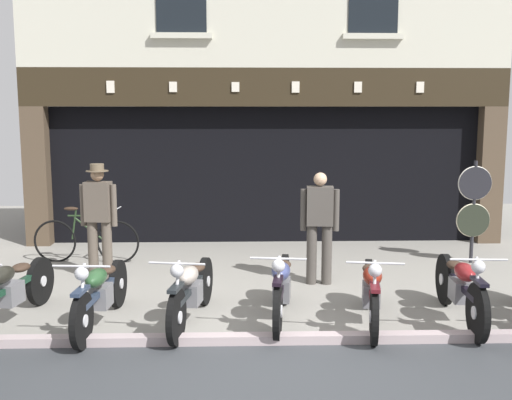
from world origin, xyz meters
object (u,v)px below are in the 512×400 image
salesman_left (99,216)px  tyre_sign_pole (474,203)px  motorcycle_center_left (191,289)px  motorcycle_right (461,287)px  motorcycle_center_right (371,290)px  shopkeeper_center (320,223)px  advert_board_near (150,148)px  leaning_bicycle (86,239)px  motorcycle_left (101,292)px  motorcycle_center (282,286)px  motorcycle_far_left (9,290)px

salesman_left → tyre_sign_pole: (5.98, 0.79, 0.04)m
motorcycle_center_left → motorcycle_right: size_ratio=1.01×
motorcycle_center_right → shopkeeper_center: size_ratio=1.17×
motorcycle_center_right → advert_board_near: 5.93m
advert_board_near → leaning_bicycle: 2.34m
shopkeeper_center → motorcycle_center_right: bearing=107.8°
motorcycle_center_left → advert_board_near: advert_board_near is taller
motorcycle_right → leaning_bicycle: size_ratio=1.12×
shopkeeper_center → advert_board_near: (-2.85, 3.03, 0.91)m
motorcycle_left → motorcycle_right: size_ratio=1.01×
salesman_left → leaning_bicycle: 1.28m
motorcycle_right → motorcycle_center_right: bearing=7.1°
motorcycle_center → shopkeeper_center: 1.77m
motorcycle_center → advert_board_near: size_ratio=2.04×
motorcycle_center_left → tyre_sign_pole: tyre_sign_pole is taller
motorcycle_left → motorcycle_right: bearing=-175.2°
leaning_bicycle → motorcycle_center_left: bearing=37.8°
shopkeeper_center → tyre_sign_pole: tyre_sign_pole is taller
motorcycle_center_right → motorcycle_far_left: bearing=7.5°
motorcycle_left → motorcycle_right: (4.27, 0.03, 0.02)m
motorcycle_center → motorcycle_far_left: bearing=8.2°
motorcycle_far_left → tyre_sign_pole: bearing=-147.9°
tyre_sign_pole → advert_board_near: size_ratio=1.79×
leaning_bicycle → advert_board_near: bearing=155.8°
motorcycle_left → motorcycle_right: motorcycle_right is taller
motorcycle_right → shopkeeper_center: (-1.48, 1.67, 0.48)m
motorcycle_left → leaning_bicycle: 3.26m
motorcycle_far_left → salesman_left: bearing=-98.3°
motorcycle_left → leaning_bicycle: (-0.95, 3.12, -0.03)m
motorcycle_center_right → salesman_left: salesman_left is taller
motorcycle_center_left → advert_board_near: bearing=-67.1°
motorcycle_center_right → advert_board_near: advert_board_near is taller
motorcycle_center_left → motorcycle_center: 1.08m
motorcycle_right → advert_board_near: (-4.33, 4.70, 1.39)m
motorcycle_far_left → leaning_bicycle: 3.00m
tyre_sign_pole → salesman_left: bearing=-172.5°
salesman_left → motorcycle_center_right: bearing=156.9°
motorcycle_center → salesman_left: bearing=-28.9°
motorcycle_far_left → motorcycle_right: (5.37, -0.09, 0.01)m
motorcycle_left → advert_board_near: size_ratio=2.12×
salesman_left → shopkeeper_center: bearing=-179.7°
tyre_sign_pole → shopkeeper_center: bearing=-156.7°
motorcycle_right → motorcycle_center: bearing=1.1°
motorcycle_center_right → salesman_left: bearing=-20.6°
motorcycle_far_left → motorcycle_center_left: 2.16m
salesman_left → advert_board_near: bearing=-91.9°
motorcycle_center_left → salesman_left: (-1.53, 2.02, 0.55)m
motorcycle_center_left → shopkeeper_center: size_ratio=1.23×
motorcycle_left → motorcycle_center_left: size_ratio=1.00×
motorcycle_far_left → shopkeeper_center: size_ratio=1.25×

